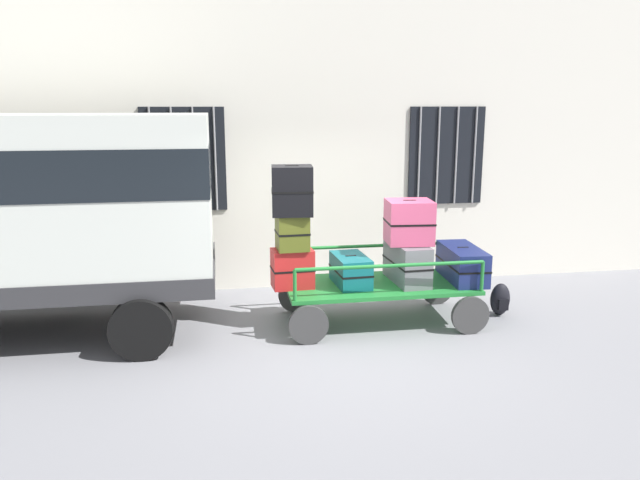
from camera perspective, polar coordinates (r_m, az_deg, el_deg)
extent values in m
plane|color=gray|center=(7.45, 1.40, -9.37)|extent=(40.00, 40.00, 0.00)
cube|color=silver|center=(9.36, -1.44, 10.83)|extent=(12.00, 0.30, 5.00)
cube|color=black|center=(9.14, -12.60, 7.35)|extent=(1.20, 0.04, 1.50)
cylinder|color=gray|center=(9.14, -15.45, 7.20)|extent=(0.03, 0.03, 1.50)
cylinder|color=gray|center=(9.11, -13.56, 7.28)|extent=(0.03, 0.03, 1.50)
cylinder|color=gray|center=(9.10, -11.66, 7.37)|extent=(0.03, 0.03, 1.50)
cylinder|color=gray|center=(9.09, -9.75, 7.44)|extent=(0.03, 0.03, 1.50)
cube|color=black|center=(9.79, 11.71, 7.71)|extent=(1.20, 0.04, 1.50)
cylinder|color=gray|center=(9.59, 9.26, 7.72)|extent=(0.03, 0.03, 1.50)
cylinder|color=gray|center=(9.70, 10.96, 7.70)|extent=(0.03, 0.03, 1.50)
cylinder|color=gray|center=(9.80, 12.61, 7.68)|extent=(0.03, 0.03, 1.50)
cylinder|color=gray|center=(9.92, 14.24, 7.65)|extent=(0.03, 0.03, 1.50)
cube|color=silver|center=(7.99, -26.41, 3.18)|extent=(4.46, 1.85, 2.02)
cube|color=black|center=(7.95, -26.68, 5.93)|extent=(4.48, 1.87, 0.55)
cube|color=#2D2D30|center=(8.16, -25.80, -3.00)|extent=(4.50, 1.89, 0.24)
cylinder|color=black|center=(7.12, -16.36, -7.94)|extent=(0.70, 0.22, 0.70)
cube|color=#1E722D|center=(7.92, 5.54, -4.21)|extent=(2.40, 1.14, 0.05)
cylinder|color=#383838|center=(7.80, 13.86, -6.85)|extent=(0.48, 0.06, 0.48)
cylinder|color=#383838|center=(8.84, 10.86, -4.40)|extent=(0.48, 0.06, 0.48)
cylinder|color=#383838|center=(7.26, -1.08, -7.94)|extent=(0.48, 0.06, 0.48)
cylinder|color=#383838|center=(8.37, -2.27, -5.15)|extent=(0.48, 0.06, 0.48)
cylinder|color=#1E722D|center=(7.77, 14.90, -3.30)|extent=(0.04, 0.04, 0.37)
cylinder|color=#1E722D|center=(8.71, 12.07, -1.45)|extent=(0.04, 0.04, 0.37)
cylinder|color=#1E722D|center=(7.15, -2.37, -4.26)|extent=(0.04, 0.04, 0.37)
cylinder|color=#1E722D|center=(8.16, -3.30, -2.14)|extent=(0.04, 0.04, 0.37)
cylinder|color=#1E722D|center=(7.33, 6.67, -2.40)|extent=(2.32, 0.04, 0.04)
cylinder|color=#1E722D|center=(8.31, 4.66, -0.55)|extent=(2.32, 0.04, 0.04)
cube|color=#B21E1E|center=(7.66, -2.59, -2.66)|extent=(0.53, 0.39, 0.49)
cube|color=black|center=(7.66, -2.59, -2.66)|extent=(0.54, 0.40, 0.02)
cube|color=black|center=(7.60, -2.61, -0.92)|extent=(0.16, 0.04, 0.02)
cube|color=#4C5119|center=(7.53, -2.61, 0.73)|extent=(0.40, 0.40, 0.43)
cube|color=black|center=(7.53, -2.61, 0.73)|extent=(0.41, 0.41, 0.02)
cube|color=black|center=(7.49, -2.63, 2.31)|extent=(0.13, 0.04, 0.02)
cube|color=black|center=(7.41, -2.62, 4.64)|extent=(0.52, 0.45, 0.60)
cube|color=black|center=(7.41, -2.62, 4.64)|extent=(0.53, 0.47, 0.02)
cube|color=black|center=(7.38, -2.65, 6.90)|extent=(0.16, 0.04, 0.02)
cube|color=#0F5960|center=(7.80, 2.87, -2.83)|extent=(0.43, 0.73, 0.37)
cube|color=black|center=(7.80, 2.87, -2.83)|extent=(0.44, 0.74, 0.02)
cube|color=black|center=(7.75, 2.89, -1.53)|extent=(0.14, 0.04, 0.02)
cube|color=slate|center=(7.97, 8.13, -2.07)|extent=(0.41, 0.88, 0.52)
cube|color=black|center=(7.97, 8.13, -2.07)|extent=(0.43, 0.89, 0.02)
cube|color=black|center=(7.91, 8.19, -0.29)|extent=(0.13, 0.04, 0.02)
cube|color=#CC4C72|center=(7.83, 8.31, 1.70)|extent=(0.61, 0.56, 0.55)
cube|color=black|center=(7.83, 8.31, 1.70)|extent=(0.62, 0.57, 0.02)
cube|color=black|center=(7.78, 8.37, 3.64)|extent=(0.16, 0.04, 0.02)
cube|color=navy|center=(8.22, 13.13, -2.14)|extent=(0.47, 1.00, 0.43)
cube|color=black|center=(8.22, 13.13, -2.14)|extent=(0.48, 1.01, 0.02)
cube|color=black|center=(8.17, 13.21, -0.72)|extent=(0.15, 0.04, 0.02)
ellipsoid|color=black|center=(8.59, 16.47, -5.33)|extent=(0.27, 0.19, 0.44)
cube|color=black|center=(8.53, 16.72, -5.80)|extent=(0.14, 0.06, 0.15)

